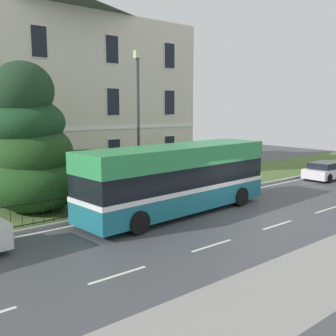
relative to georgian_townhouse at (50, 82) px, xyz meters
name	(u,v)px	position (x,y,z in m)	size (l,w,h in m)	color
ground_plane	(225,211)	(2.38, -14.65, -6.77)	(60.00, 56.00, 0.18)	#434549
georgian_townhouse	(50,82)	(0.00, 0.00, 0.00)	(19.87, 9.04, 13.19)	beige
iron_verge_railing	(147,194)	(0.00, -11.49, -6.13)	(16.23, 0.04, 0.97)	black
evergreen_tree	(32,151)	(-4.89, -9.19, -3.77)	(4.37, 4.37, 6.99)	#423328
single_decker_bus	(178,178)	(0.33, -13.53, -5.06)	(10.30, 3.21, 3.22)	#1B6A7B
parked_hatchback_01	(326,171)	(14.27, -13.29, -6.15)	(3.74, 1.91, 1.22)	white
street_lamp_post	(138,119)	(-0.16, -11.06, -2.33)	(0.36, 0.24, 7.59)	#333338
litter_bin	(80,200)	(-3.41, -10.89, -6.05)	(0.56, 0.56, 1.17)	#4C4742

